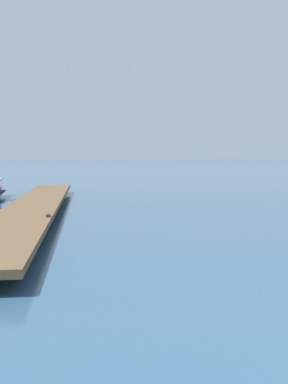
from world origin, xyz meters
TOP-DOWN VIEW (x-y plane):
  - floating_dock at (-5.28, 16.35)m, footprint 1.82×21.02m

SIDE VIEW (x-z plane):
  - floating_dock at x=-5.28m, z-range 0.10..0.63m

